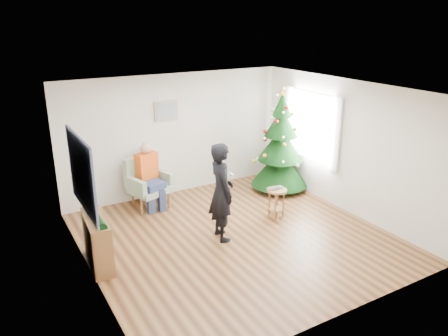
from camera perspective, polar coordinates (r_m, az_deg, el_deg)
floor at (r=7.83m, az=1.59°, el=-9.01°), size 5.00×5.00×0.00m
ceiling at (r=6.99m, az=1.79°, el=10.13°), size 5.00×5.00×0.00m
wall_back at (r=9.43m, az=-6.35°, el=4.34°), size 5.00×0.00×5.00m
wall_front at (r=5.51m, az=15.61°, el=-7.42°), size 5.00×0.00×5.00m
wall_left at (r=6.43m, az=-17.65°, el=-3.68°), size 0.00×5.00×5.00m
wall_right at (r=8.83m, az=15.64°, el=2.70°), size 0.00×5.00×5.00m
window_panel at (r=9.45m, az=11.33°, el=5.37°), size 0.04×1.30×1.40m
curtains at (r=9.43m, az=11.19°, el=5.35°), size 0.05×1.75×1.50m
christmas_tree at (r=9.65m, az=7.40°, el=2.93°), size 1.26×1.26×2.27m
stool at (r=8.49m, az=6.85°, el=-4.56°), size 0.39×0.39×0.58m
laptop at (r=8.38m, az=6.93°, el=-2.70°), size 0.32×0.21×0.03m
armchair at (r=9.04m, az=-9.84°, el=-2.66°), size 0.93×0.90×1.02m
seated_person at (r=8.89m, az=-9.72°, el=-0.90°), size 0.53×0.69×1.33m
standing_man at (r=7.45m, az=-0.35°, el=-3.14°), size 0.50×0.69×1.74m
game_controller at (r=7.41m, az=1.00°, el=-0.87°), size 0.05×0.13×0.04m
console at (r=7.14m, az=-16.20°, el=-9.20°), size 0.38×1.02×0.80m
garland at (r=6.95m, az=-16.52°, el=-6.15°), size 0.14×0.90×0.14m
tapestry at (r=6.63m, az=-18.13°, el=-0.73°), size 0.03×1.50×1.15m
framed_picture at (r=9.20m, az=-7.53°, el=7.43°), size 0.52×0.05×0.42m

